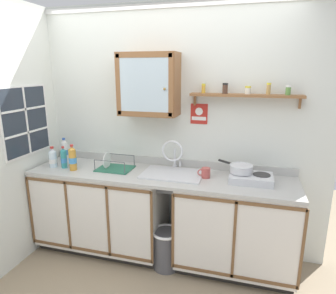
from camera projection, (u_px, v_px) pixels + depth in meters
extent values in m
plane|color=gray|center=(147.00, 279.00, 2.79)|extent=(5.66, 5.66, 0.00)
cube|color=silver|center=(168.00, 132.00, 3.13)|extent=(3.26, 0.05, 2.54)
cube|color=white|center=(167.00, 5.00, 2.79)|extent=(3.26, 0.02, 0.05)
cube|color=black|center=(106.00, 241.00, 3.34)|extent=(1.30, 0.53, 0.08)
cube|color=silver|center=(102.00, 206.00, 3.20)|extent=(1.33, 0.59, 0.80)
cube|color=brown|center=(85.00, 185.00, 2.83)|extent=(1.33, 0.01, 0.03)
cube|color=brown|center=(90.00, 251.00, 3.01)|extent=(1.33, 0.01, 0.03)
cube|color=brown|center=(31.00, 211.00, 3.09)|extent=(0.02, 0.01, 0.74)
cube|color=brown|center=(68.00, 216.00, 2.98)|extent=(0.02, 0.01, 0.74)
cube|color=brown|center=(108.00, 222.00, 2.86)|extent=(0.02, 0.01, 0.74)
cube|color=brown|center=(152.00, 229.00, 2.74)|extent=(0.02, 0.01, 0.74)
cube|color=black|center=(234.00, 262.00, 2.97)|extent=(1.07, 0.53, 0.08)
cube|color=silver|center=(236.00, 224.00, 2.83)|extent=(1.09, 0.59, 0.80)
cube|color=brown|center=(236.00, 202.00, 2.46)|extent=(1.09, 0.01, 0.03)
cube|color=brown|center=(232.00, 276.00, 2.64)|extent=(1.09, 0.01, 0.03)
cube|color=brown|center=(173.00, 232.00, 2.69)|extent=(0.02, 0.01, 0.74)
cube|color=brown|center=(234.00, 241.00, 2.55)|extent=(0.02, 0.01, 0.74)
cube|color=brown|center=(302.00, 251.00, 2.41)|extent=(0.02, 0.01, 0.74)
cube|color=#B2B2AD|center=(159.00, 175.00, 2.92)|extent=(2.62, 0.62, 0.03)
cube|color=#B2B2AD|center=(167.00, 162.00, 3.17)|extent=(2.62, 0.02, 0.08)
cube|color=silver|center=(172.00, 174.00, 2.90)|extent=(0.59, 0.40, 0.01)
cube|color=slate|center=(172.00, 187.00, 2.94)|extent=(0.50, 0.32, 0.01)
cube|color=slate|center=(176.00, 175.00, 3.07)|extent=(0.50, 0.01, 0.14)
cube|color=slate|center=(168.00, 187.00, 2.77)|extent=(0.50, 0.01, 0.14)
cylinder|color=#4C4C51|center=(172.00, 187.00, 2.94)|extent=(0.04, 0.04, 0.01)
cylinder|color=silver|center=(175.00, 166.00, 3.11)|extent=(0.05, 0.05, 0.02)
cylinder|color=silver|center=(175.00, 157.00, 3.09)|extent=(0.02, 0.02, 0.18)
torus|color=silver|center=(172.00, 151.00, 2.97)|extent=(0.22, 0.02, 0.22)
cylinder|color=silver|center=(180.00, 164.00, 3.09)|extent=(0.02, 0.02, 0.05)
cube|color=silver|center=(251.00, 178.00, 2.71)|extent=(0.38, 0.27, 0.07)
cylinder|color=#2D2D2D|center=(241.00, 173.00, 2.74)|extent=(0.15, 0.15, 0.01)
cylinder|color=#2D2D2D|center=(262.00, 175.00, 2.69)|extent=(0.15, 0.15, 0.01)
cylinder|color=black|center=(240.00, 182.00, 2.62)|extent=(0.03, 0.02, 0.03)
cylinder|color=black|center=(262.00, 184.00, 2.57)|extent=(0.03, 0.02, 0.03)
cylinder|color=silver|center=(241.00, 169.00, 2.73)|extent=(0.21, 0.21, 0.07)
torus|color=silver|center=(241.00, 165.00, 2.72)|extent=(0.21, 0.21, 0.01)
cylinder|color=black|center=(225.00, 162.00, 2.86)|extent=(0.15, 0.11, 0.02)
cylinder|color=#8CB7E0|center=(73.00, 157.00, 3.19)|extent=(0.07, 0.07, 0.17)
cone|color=#8CB7E0|center=(72.00, 148.00, 3.16)|extent=(0.07, 0.07, 0.03)
cylinder|color=white|center=(72.00, 146.00, 3.15)|extent=(0.03, 0.03, 0.02)
cylinder|color=#4C9959|center=(73.00, 157.00, 3.19)|extent=(0.08, 0.08, 0.05)
cylinder|color=gold|center=(73.00, 160.00, 3.01)|extent=(0.07, 0.07, 0.21)
cone|color=gold|center=(72.00, 148.00, 2.98)|extent=(0.07, 0.07, 0.03)
cylinder|color=red|center=(71.00, 146.00, 2.97)|extent=(0.03, 0.03, 0.02)
cylinder|color=#3F8CCC|center=(73.00, 160.00, 3.01)|extent=(0.08, 0.08, 0.06)
cylinder|color=silver|center=(53.00, 159.00, 3.11)|extent=(0.08, 0.08, 0.16)
cone|color=silver|center=(52.00, 150.00, 3.09)|extent=(0.08, 0.08, 0.04)
cylinder|color=red|center=(52.00, 148.00, 3.08)|extent=(0.04, 0.04, 0.02)
cylinder|color=white|center=(53.00, 161.00, 3.12)|extent=(0.08, 0.08, 0.05)
cylinder|color=teal|center=(64.00, 159.00, 3.08)|extent=(0.06, 0.06, 0.18)
cone|color=teal|center=(63.00, 149.00, 3.06)|extent=(0.06, 0.06, 0.03)
cylinder|color=red|center=(63.00, 147.00, 3.05)|extent=(0.03, 0.03, 0.02)
cylinder|color=#3F8CCC|center=(64.00, 160.00, 3.09)|extent=(0.06, 0.06, 0.05)
cylinder|color=white|center=(65.00, 152.00, 3.30)|extent=(0.07, 0.07, 0.21)
cone|color=white|center=(64.00, 141.00, 3.27)|extent=(0.07, 0.07, 0.03)
cylinder|color=#2D59B2|center=(64.00, 139.00, 3.26)|extent=(0.03, 0.03, 0.02)
cylinder|color=#3F8CCC|center=(65.00, 152.00, 3.30)|extent=(0.07, 0.07, 0.06)
cube|color=#26664C|center=(115.00, 169.00, 3.06)|extent=(0.35, 0.27, 0.01)
cylinder|color=#4C4F54|center=(95.00, 165.00, 2.97)|extent=(0.01, 0.01, 0.11)
cylinder|color=#4C4F54|center=(125.00, 168.00, 2.89)|extent=(0.01, 0.01, 0.11)
cylinder|color=#4C4F54|center=(106.00, 158.00, 3.20)|extent=(0.01, 0.01, 0.11)
cylinder|color=#4C4F54|center=(134.00, 161.00, 3.12)|extent=(0.01, 0.01, 0.11)
cylinder|color=#4C4F54|center=(109.00, 161.00, 2.91)|extent=(0.32, 0.01, 0.01)
cylinder|color=#4C4F54|center=(120.00, 154.00, 3.15)|extent=(0.32, 0.01, 0.01)
cylinder|color=white|center=(107.00, 160.00, 3.06)|extent=(0.01, 0.17, 0.17)
cylinder|color=#B24C47|center=(206.00, 173.00, 2.81)|extent=(0.08, 0.08, 0.09)
torus|color=#B24C47|center=(201.00, 172.00, 2.81)|extent=(0.07, 0.03, 0.07)
cube|color=brown|center=(149.00, 85.00, 2.89)|extent=(0.58, 0.27, 0.60)
cube|color=silver|center=(144.00, 85.00, 2.76)|extent=(0.48, 0.01, 0.49)
cube|color=brown|center=(118.00, 85.00, 2.83)|extent=(0.05, 0.01, 0.57)
cube|color=brown|center=(171.00, 86.00, 2.69)|extent=(0.05, 0.01, 0.57)
cube|color=brown|center=(143.00, 55.00, 2.69)|extent=(0.55, 0.01, 0.05)
cube|color=brown|center=(144.00, 114.00, 2.83)|extent=(0.55, 0.01, 0.05)
sphere|color=olive|center=(164.00, 89.00, 2.70)|extent=(0.02, 0.02, 0.02)
cube|color=brown|center=(245.00, 95.00, 2.73)|extent=(1.02, 0.14, 0.02)
cube|color=brown|center=(195.00, 100.00, 2.93)|extent=(0.02, 0.03, 0.10)
cube|color=brown|center=(300.00, 103.00, 2.68)|extent=(0.02, 0.03, 0.10)
cylinder|color=gold|center=(203.00, 89.00, 2.84)|extent=(0.04, 0.04, 0.07)
cylinder|color=yellow|center=(204.00, 84.00, 2.83)|extent=(0.04, 0.04, 0.02)
cylinder|color=#4C3326|center=(225.00, 89.00, 2.77)|extent=(0.05, 0.05, 0.08)
cylinder|color=black|center=(225.00, 84.00, 2.75)|extent=(0.05, 0.05, 0.02)
cylinder|color=silver|center=(248.00, 91.00, 2.72)|extent=(0.05, 0.05, 0.06)
cylinder|color=yellow|center=(248.00, 87.00, 2.71)|extent=(0.05, 0.05, 0.02)
cylinder|color=tan|center=(269.00, 90.00, 2.66)|extent=(0.04, 0.04, 0.09)
cylinder|color=yellow|center=(269.00, 84.00, 2.65)|extent=(0.04, 0.04, 0.02)
cylinder|color=#598C3F|center=(288.00, 91.00, 2.62)|extent=(0.04, 0.04, 0.07)
cylinder|color=white|center=(289.00, 86.00, 2.60)|extent=(0.05, 0.05, 0.02)
cube|color=#B2261E|center=(199.00, 114.00, 2.96)|extent=(0.17, 0.01, 0.20)
cube|color=white|center=(199.00, 118.00, 2.97)|extent=(0.14, 0.00, 0.04)
cylinder|color=white|center=(199.00, 111.00, 2.95)|extent=(0.08, 0.00, 0.08)
cube|color=#262D38|center=(26.00, 121.00, 2.95)|extent=(0.01, 0.60, 0.66)
cube|color=white|center=(25.00, 121.00, 2.96)|extent=(0.02, 0.64, 0.70)
cube|color=white|center=(27.00, 121.00, 2.95)|extent=(0.01, 0.02, 0.66)
cube|color=white|center=(28.00, 132.00, 2.98)|extent=(0.01, 0.60, 0.02)
cube|color=white|center=(25.00, 109.00, 2.92)|extent=(0.01, 0.60, 0.02)
cylinder|color=#4C4C51|center=(166.00, 250.00, 2.91)|extent=(0.26, 0.26, 0.39)
torus|color=white|center=(166.00, 232.00, 2.87)|extent=(0.29, 0.29, 0.03)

